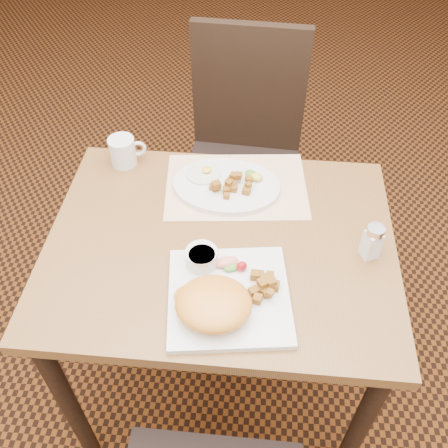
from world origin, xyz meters
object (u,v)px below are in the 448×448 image
at_px(coffee_mug, 123,151).
at_px(chair_far, 244,147).
at_px(plate_square, 229,297).
at_px(plate_oval, 226,186).
at_px(table, 221,267).
at_px(salt_shaker, 372,241).

bearing_deg(coffee_mug, chair_far, 47.98).
xyz_separation_m(chair_far, plate_square, (0.01, -0.84, 0.22)).
distance_m(chair_far, coffee_mug, 0.57).
distance_m(chair_far, plate_oval, 0.52).
bearing_deg(table, salt_shaker, -1.88).
height_order(plate_square, salt_shaker, salt_shaker).
relative_size(chair_far, plate_oval, 3.19).
bearing_deg(plate_oval, coffee_mug, 164.39).
bearing_deg(plate_square, chair_far, 90.93).
bearing_deg(chair_far, table, 91.39).
bearing_deg(table, coffee_mug, 137.77).
distance_m(table, chair_far, 0.67).
distance_m(table, plate_square, 0.22).
relative_size(table, chair_far, 0.93).
height_order(chair_far, plate_oval, chair_far).
height_order(table, plate_oval, plate_oval).
distance_m(table, coffee_mug, 0.45).
xyz_separation_m(chair_far, plate_oval, (-0.03, -0.46, 0.22)).
xyz_separation_m(table, salt_shaker, (0.38, -0.01, 0.16)).
height_order(chair_far, salt_shaker, chair_far).
bearing_deg(chair_far, plate_square, 94.37).
bearing_deg(plate_square, plate_oval, 96.01).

